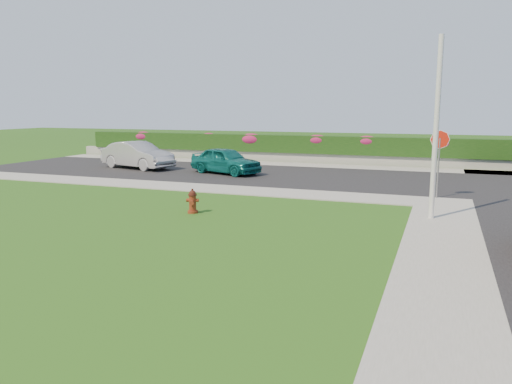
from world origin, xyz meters
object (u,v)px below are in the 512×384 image
at_px(fire_hydrant, 193,202).
at_px(stop_sign, 439,148).
at_px(sedan_teal, 226,160).
at_px(utility_pole, 436,129).
at_px(sedan_silver, 137,155).

height_order(fire_hydrant, stop_sign, stop_sign).
relative_size(sedan_teal, stop_sign, 1.54).
bearing_deg(utility_pole, sedan_silver, 153.67).
height_order(sedan_teal, utility_pole, utility_pole).
height_order(sedan_teal, sedan_silver, sedan_silver).
height_order(fire_hydrant, utility_pole, utility_pole).
bearing_deg(sedan_silver, stop_sign, -89.48).
height_order(fire_hydrant, sedan_teal, sedan_teal).
bearing_deg(utility_pole, sedan_teal, 143.86).
bearing_deg(stop_sign, sedan_teal, 173.80).
distance_m(fire_hydrant, sedan_teal, 9.74).
xyz_separation_m(sedan_silver, utility_pole, (15.89, -7.86, 1.98)).
distance_m(sedan_silver, utility_pole, 17.84).
distance_m(sedan_teal, sedan_silver, 5.60).
relative_size(sedan_teal, utility_pole, 0.72).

